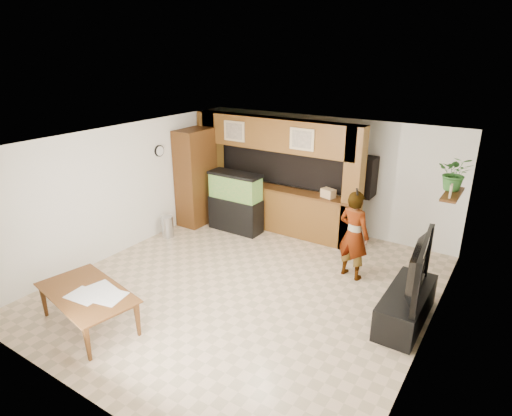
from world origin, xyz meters
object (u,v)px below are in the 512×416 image
Objects in this scene: person at (354,235)px; dining_table at (87,310)px; television at (412,266)px; pantry_cabinet at (196,177)px; aquarium at (236,203)px.

person is 4.62m from dining_table.
dining_table is (-4.01, -2.76, -0.66)m from television.
television reaches higher than dining_table.
pantry_cabinet is 1.51× the size of television.
person is at bearing -11.17° from aquarium.
pantry_cabinet is 1.37× the size of dining_table.
pantry_cabinet reaches higher than aquarium.
television is at bearing -19.15° from aquarium.
aquarium is at bearing 5.34° from pantry_cabinet.
dining_table is at bearing -86.29° from aquarium.
person is at bearing 48.36° from television.
person is at bearing 63.88° from dining_table.
pantry_cabinet is at bearing -174.62° from aquarium.
aquarium is at bearing 104.87° from dining_table.
television is 4.91m from dining_table.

